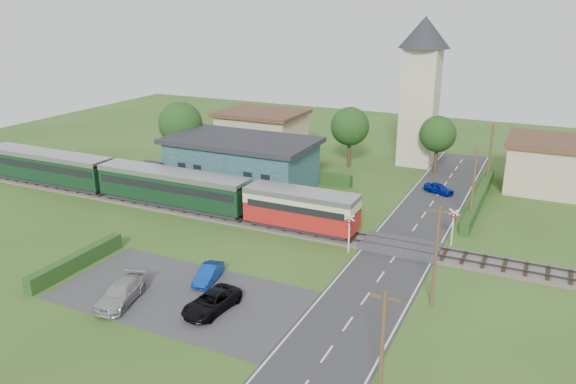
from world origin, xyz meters
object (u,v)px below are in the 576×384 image
at_px(car_park_silver, 121,293).
at_px(crossing_signal_near, 349,228).
at_px(train, 146,182).
at_px(house_west, 262,131).
at_px(car_on_road, 439,188).
at_px(car_park_blue, 208,274).
at_px(pedestrian_near, 262,197).
at_px(church_tower, 421,81).
at_px(crossing_signal_far, 453,222).
at_px(pedestrian_far, 174,182).
at_px(equipment_hut, 149,175).
at_px(station_building, 242,162).
at_px(car_park_dark, 212,302).
at_px(house_east, 549,164).

bearing_deg(car_park_silver, crossing_signal_near, 38.85).
xyz_separation_m(train, house_west, (0.65, 23.00, 0.61)).
xyz_separation_m(car_on_road, car_park_blue, (-10.88, -27.01, 0.06)).
distance_m(crossing_signal_near, pedestrian_near, 12.37).
bearing_deg(church_tower, car_on_road, -64.72).
relative_size(crossing_signal_far, pedestrian_far, 1.87).
bearing_deg(equipment_hut, car_on_road, 23.76).
height_order(train, car_on_road, train).
relative_size(car_on_road, car_park_silver, 0.67).
distance_m(car_on_road, pedestrian_far, 27.66).
distance_m(station_building, crossing_signal_far, 24.51).
relative_size(house_west, pedestrian_far, 6.16).
distance_m(car_park_blue, pedestrian_near, 15.26).
relative_size(equipment_hut, car_park_blue, 0.74).
height_order(car_on_road, pedestrian_near, pedestrian_near).
xyz_separation_m(car_park_silver, pedestrian_near, (-0.03, 19.82, 0.53)).
height_order(crossing_signal_near, car_park_silver, crossing_signal_near).
bearing_deg(train, car_park_blue, -37.98).
distance_m(house_west, crossing_signal_near, 33.22).
height_order(station_building, car_park_dark, station_building).
height_order(house_east, pedestrian_near, house_east).
xyz_separation_m(car_park_dark, pedestrian_far, (-16.43, 18.25, 0.63)).
height_order(station_building, car_on_road, station_building).
distance_m(car_on_road, car_park_dark, 31.50).
distance_m(car_park_blue, car_park_dark, 4.14).
height_order(crossing_signal_far, car_park_blue, crossing_signal_far).
xyz_separation_m(church_tower, crossing_signal_near, (1.40, -28.41, -8.08)).
bearing_deg(station_building, church_tower, 48.59).
bearing_deg(station_building, crossing_signal_near, -34.81).
height_order(train, car_park_blue, train).
distance_m(car_park_blue, car_park_silver, 6.15).
distance_m(house_west, car_park_silver, 40.92).
distance_m(crossing_signal_far, car_park_dark, 21.10).
bearing_deg(car_park_silver, car_on_road, 52.26).
bearing_deg(church_tower, equipment_hut, -135.25).
bearing_deg(house_east, car_park_dark, -116.64).
xyz_separation_m(church_tower, house_west, (-20.00, -3.00, -7.43)).
relative_size(crossing_signal_near, car_park_silver, 0.70).
bearing_deg(crossing_signal_near, crossing_signal_far, 33.69).
xyz_separation_m(car_park_silver, car_park_dark, (6.02, 1.66, -0.07)).
bearing_deg(pedestrian_near, crossing_signal_far, -175.90).
bearing_deg(house_east, house_west, 178.36).
relative_size(church_tower, crossing_signal_near, 5.37).
height_order(equipment_hut, crossing_signal_far, crossing_signal_far).
relative_size(house_west, crossing_signal_far, 3.30).
distance_m(house_east, car_park_blue, 39.55).
bearing_deg(car_park_blue, crossing_signal_far, 32.34).
bearing_deg(house_east, crossing_signal_far, -108.08).
distance_m(station_building, crossing_signal_near, 19.98).
bearing_deg(station_building, equipment_hut, -144.08).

